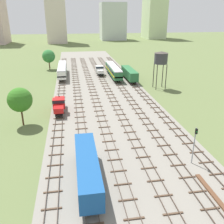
{
  "coord_description": "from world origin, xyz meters",
  "views": [
    {
      "loc": [
        -8.08,
        -9.61,
        20.99
      ],
      "look_at": [
        0.0,
        38.77,
        1.5
      ],
      "focal_mm": 39.45,
      "sensor_mm": 36.0,
      "label": 1
    }
  ],
  "objects_px": {
    "diesel_railcar_far_left_far": "(62,69)",
    "shunter_loco_centre_farther": "(99,69)",
    "freight_boxcar_right_mid": "(129,73)",
    "water_tower": "(161,58)",
    "freight_boxcar_left_nearest": "(87,167)",
    "shunter_loco_far_left_near": "(59,104)",
    "diesel_railcar_centre_right_midfar": "(113,70)",
    "signal_post_nearest": "(195,141)"
  },
  "relations": [
    {
      "from": "shunter_loco_far_left_near",
      "to": "water_tower",
      "type": "xyz_separation_m",
      "value": [
        29.36,
        15.24,
        7.11
      ]
    },
    {
      "from": "freight_boxcar_left_nearest",
      "to": "diesel_railcar_far_left_far",
      "type": "bearing_deg",
      "value": 94.15
    },
    {
      "from": "shunter_loco_far_left_near",
      "to": "freight_boxcar_right_mid",
      "type": "distance_m",
      "value": 34.64
    },
    {
      "from": "shunter_loco_far_left_near",
      "to": "freight_boxcar_right_mid",
      "type": "bearing_deg",
      "value": 49.17
    },
    {
      "from": "freight_boxcar_left_nearest",
      "to": "shunter_loco_far_left_near",
      "type": "distance_m",
      "value": 27.1
    },
    {
      "from": "diesel_railcar_centre_right_midfar",
      "to": "signal_post_nearest",
      "type": "relative_size",
      "value": 3.45
    },
    {
      "from": "freight_boxcar_right_mid",
      "to": "signal_post_nearest",
      "type": "xyz_separation_m",
      "value": [
        -2.27,
        -50.92,
        1.29
      ]
    },
    {
      "from": "freight_boxcar_left_nearest",
      "to": "shunter_loco_far_left_near",
      "type": "height_order",
      "value": "freight_boxcar_left_nearest"
    },
    {
      "from": "diesel_railcar_centre_right_midfar",
      "to": "water_tower",
      "type": "bearing_deg",
      "value": -55.74
    },
    {
      "from": "diesel_railcar_centre_right_midfar",
      "to": "freight_boxcar_left_nearest",
      "type": "bearing_deg",
      "value": -103.07
    },
    {
      "from": "water_tower",
      "to": "shunter_loco_far_left_near",
      "type": "bearing_deg",
      "value": -152.57
    },
    {
      "from": "shunter_loco_far_left_near",
      "to": "diesel_railcar_far_left_far",
      "type": "xyz_separation_m",
      "value": [
        -0.0,
        35.71,
        0.59
      ]
    },
    {
      "from": "freight_boxcar_right_mid",
      "to": "diesel_railcar_far_left_far",
      "type": "bearing_deg",
      "value": 157.24
    },
    {
      "from": "shunter_loco_far_left_near",
      "to": "shunter_loco_centre_farther",
      "type": "bearing_deg",
      "value": 69.45
    },
    {
      "from": "freight_boxcar_left_nearest",
      "to": "freight_boxcar_right_mid",
      "type": "relative_size",
      "value": 1.0
    },
    {
      "from": "diesel_railcar_centre_right_midfar",
      "to": "shunter_loco_centre_farther",
      "type": "xyz_separation_m",
      "value": [
        -4.53,
        4.47,
        -0.59
      ]
    },
    {
      "from": "freight_boxcar_left_nearest",
      "to": "diesel_railcar_centre_right_midfar",
      "type": "bearing_deg",
      "value": 76.93
    },
    {
      "from": "freight_boxcar_right_mid",
      "to": "signal_post_nearest",
      "type": "distance_m",
      "value": 50.98
    },
    {
      "from": "diesel_railcar_far_left_far",
      "to": "shunter_loco_far_left_near",
      "type": "bearing_deg",
      "value": -90.0
    },
    {
      "from": "shunter_loco_centre_farther",
      "to": "signal_post_nearest",
      "type": "bearing_deg",
      "value": -83.64
    },
    {
      "from": "freight_boxcar_right_mid",
      "to": "water_tower",
      "type": "xyz_separation_m",
      "value": [
        6.72,
        -10.97,
        6.67
      ]
    },
    {
      "from": "freight_boxcar_right_mid",
      "to": "shunter_loco_centre_farther",
      "type": "xyz_separation_m",
      "value": [
        -9.06,
        10.03,
        -0.44
      ]
    },
    {
      "from": "diesel_railcar_centre_right_midfar",
      "to": "diesel_railcar_far_left_far",
      "type": "bearing_deg",
      "value": 167.71
    },
    {
      "from": "shunter_loco_centre_farther",
      "to": "water_tower",
      "type": "relative_size",
      "value": 0.76
    },
    {
      "from": "shunter_loco_far_left_near",
      "to": "diesel_railcar_far_left_far",
      "type": "distance_m",
      "value": 35.71
    },
    {
      "from": "diesel_railcar_far_left_far",
      "to": "shunter_loco_centre_farther",
      "type": "height_order",
      "value": "diesel_railcar_far_left_far"
    },
    {
      "from": "freight_boxcar_left_nearest",
      "to": "water_tower",
      "type": "distance_m",
      "value": 49.2
    },
    {
      "from": "diesel_railcar_far_left_far",
      "to": "water_tower",
      "type": "relative_size",
      "value": 1.85
    },
    {
      "from": "shunter_loco_far_left_near",
      "to": "signal_post_nearest",
      "type": "distance_m",
      "value": 32.07
    },
    {
      "from": "shunter_loco_far_left_near",
      "to": "diesel_railcar_centre_right_midfar",
      "type": "relative_size",
      "value": 0.41
    },
    {
      "from": "freight_boxcar_left_nearest",
      "to": "diesel_railcar_centre_right_midfar",
      "type": "height_order",
      "value": "diesel_railcar_centre_right_midfar"
    },
    {
      "from": "shunter_loco_far_left_near",
      "to": "freight_boxcar_right_mid",
      "type": "xyz_separation_m",
      "value": [
        22.64,
        26.21,
        0.44
      ]
    },
    {
      "from": "shunter_loco_centre_farther",
      "to": "signal_post_nearest",
      "type": "distance_m",
      "value": 61.35
    },
    {
      "from": "freight_boxcar_right_mid",
      "to": "water_tower",
      "type": "height_order",
      "value": "water_tower"
    },
    {
      "from": "shunter_loco_far_left_near",
      "to": "water_tower",
      "type": "height_order",
      "value": "water_tower"
    },
    {
      "from": "shunter_loco_far_left_near",
      "to": "shunter_loco_centre_farther",
      "type": "xyz_separation_m",
      "value": [
        13.58,
        36.23,
        0.0
      ]
    },
    {
      "from": "shunter_loco_centre_farther",
      "to": "signal_post_nearest",
      "type": "relative_size",
      "value": 1.42
    },
    {
      "from": "diesel_railcar_centre_right_midfar",
      "to": "diesel_railcar_far_left_far",
      "type": "height_order",
      "value": "same"
    },
    {
      "from": "water_tower",
      "to": "signal_post_nearest",
      "type": "relative_size",
      "value": 1.87
    },
    {
      "from": "freight_boxcar_right_mid",
      "to": "diesel_railcar_centre_right_midfar",
      "type": "bearing_deg",
      "value": 129.22
    },
    {
      "from": "freight_boxcar_left_nearest",
      "to": "signal_post_nearest",
      "type": "bearing_deg",
      "value": 7.2
    },
    {
      "from": "freight_boxcar_left_nearest",
      "to": "diesel_railcar_far_left_far",
      "type": "xyz_separation_m",
      "value": [
        -4.53,
        62.42,
        0.15
      ]
    }
  ]
}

